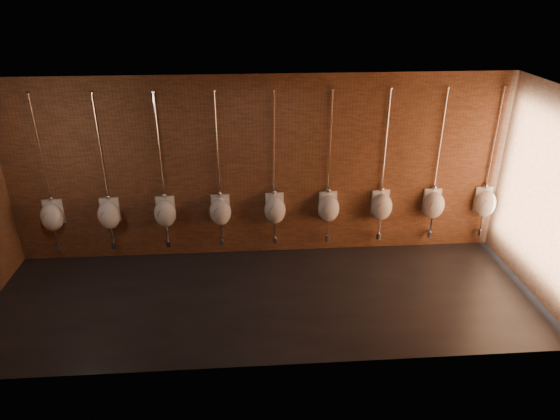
{
  "coord_description": "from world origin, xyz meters",
  "views": [
    {
      "loc": [
        -0.25,
        -6.5,
        4.61
      ],
      "look_at": [
        0.29,
        0.9,
        1.1
      ],
      "focal_mm": 32.0,
      "sensor_mm": 36.0,
      "label": 1
    }
  ],
  "objects_px": {
    "urinal_1": "(52,216)",
    "urinal_9": "(485,203)",
    "urinal_8": "(434,204)",
    "urinal_2": "(109,214)",
    "urinal_3": "(165,212)",
    "urinal_6": "(329,207)",
    "urinal_4": "(220,211)",
    "urinal_7": "(381,206)",
    "urinal_5": "(275,209)"
  },
  "relations": [
    {
      "from": "urinal_3",
      "to": "urinal_9",
      "type": "relative_size",
      "value": 1.0
    },
    {
      "from": "urinal_8",
      "to": "urinal_9",
      "type": "distance_m",
      "value": 0.95
    },
    {
      "from": "urinal_2",
      "to": "urinal_9",
      "type": "height_order",
      "value": "same"
    },
    {
      "from": "urinal_2",
      "to": "urinal_7",
      "type": "relative_size",
      "value": 1.0
    },
    {
      "from": "urinal_4",
      "to": "urinal_7",
      "type": "height_order",
      "value": "same"
    },
    {
      "from": "urinal_3",
      "to": "urinal_4",
      "type": "xyz_separation_m",
      "value": [
        0.95,
        0.0,
        0.0
      ]
    },
    {
      "from": "urinal_3",
      "to": "urinal_9",
      "type": "bearing_deg",
      "value": 0.0
    },
    {
      "from": "urinal_3",
      "to": "urinal_6",
      "type": "bearing_deg",
      "value": 0.0
    },
    {
      "from": "urinal_3",
      "to": "urinal_9",
      "type": "distance_m",
      "value": 5.69
    },
    {
      "from": "urinal_3",
      "to": "urinal_9",
      "type": "height_order",
      "value": "same"
    },
    {
      "from": "urinal_9",
      "to": "urinal_2",
      "type": "bearing_deg",
      "value": 180.0
    },
    {
      "from": "urinal_4",
      "to": "urinal_5",
      "type": "relative_size",
      "value": 1.0
    },
    {
      "from": "urinal_7",
      "to": "urinal_6",
      "type": "bearing_deg",
      "value": 180.0
    },
    {
      "from": "urinal_5",
      "to": "urinal_8",
      "type": "xyz_separation_m",
      "value": [
        2.85,
        0.0,
        0.0
      ]
    },
    {
      "from": "urinal_2",
      "to": "urinal_4",
      "type": "relative_size",
      "value": 1.0
    },
    {
      "from": "urinal_1",
      "to": "urinal_3",
      "type": "height_order",
      "value": "same"
    },
    {
      "from": "urinal_3",
      "to": "urinal_6",
      "type": "distance_m",
      "value": 2.85
    },
    {
      "from": "urinal_4",
      "to": "urinal_7",
      "type": "xyz_separation_m",
      "value": [
        2.85,
        0.0,
        0.0
      ]
    },
    {
      "from": "urinal_1",
      "to": "urinal_9",
      "type": "relative_size",
      "value": 1.0
    },
    {
      "from": "urinal_2",
      "to": "urinal_5",
      "type": "height_order",
      "value": "same"
    },
    {
      "from": "urinal_1",
      "to": "urinal_4",
      "type": "height_order",
      "value": "same"
    },
    {
      "from": "urinal_6",
      "to": "urinal_5",
      "type": "bearing_deg",
      "value": 180.0
    },
    {
      "from": "urinal_3",
      "to": "urinal_6",
      "type": "height_order",
      "value": "same"
    },
    {
      "from": "urinal_5",
      "to": "urinal_8",
      "type": "height_order",
      "value": "same"
    },
    {
      "from": "urinal_3",
      "to": "urinal_1",
      "type": "bearing_deg",
      "value": 180.0
    },
    {
      "from": "urinal_1",
      "to": "urinal_3",
      "type": "distance_m",
      "value": 1.9
    },
    {
      "from": "urinal_7",
      "to": "urinal_5",
      "type": "bearing_deg",
      "value": 180.0
    },
    {
      "from": "urinal_3",
      "to": "urinal_7",
      "type": "bearing_deg",
      "value": 0.0
    },
    {
      "from": "urinal_1",
      "to": "urinal_2",
      "type": "height_order",
      "value": "same"
    },
    {
      "from": "urinal_4",
      "to": "urinal_1",
      "type": "bearing_deg",
      "value": 180.0
    },
    {
      "from": "urinal_1",
      "to": "urinal_8",
      "type": "xyz_separation_m",
      "value": [
        6.64,
        0.0,
        0.0
      ]
    },
    {
      "from": "urinal_2",
      "to": "urinal_6",
      "type": "height_order",
      "value": "same"
    },
    {
      "from": "urinal_6",
      "to": "urinal_9",
      "type": "xyz_separation_m",
      "value": [
        2.85,
        0.0,
        0.0
      ]
    },
    {
      "from": "urinal_8",
      "to": "urinal_9",
      "type": "xyz_separation_m",
      "value": [
        0.95,
        0.0,
        0.0
      ]
    },
    {
      "from": "urinal_3",
      "to": "urinal_5",
      "type": "xyz_separation_m",
      "value": [
        1.9,
        0.0,
        0.0
      ]
    },
    {
      "from": "urinal_5",
      "to": "urinal_7",
      "type": "xyz_separation_m",
      "value": [
        1.9,
        0.0,
        0.0
      ]
    },
    {
      "from": "urinal_1",
      "to": "urinal_5",
      "type": "xyz_separation_m",
      "value": [
        3.79,
        0.0,
        0.0
      ]
    },
    {
      "from": "urinal_7",
      "to": "urinal_8",
      "type": "distance_m",
      "value": 0.95
    },
    {
      "from": "urinal_5",
      "to": "urinal_7",
      "type": "height_order",
      "value": "same"
    },
    {
      "from": "urinal_1",
      "to": "urinal_9",
      "type": "bearing_deg",
      "value": 0.0
    },
    {
      "from": "urinal_3",
      "to": "urinal_4",
      "type": "distance_m",
      "value": 0.95
    },
    {
      "from": "urinal_1",
      "to": "urinal_7",
      "type": "relative_size",
      "value": 1.0
    },
    {
      "from": "urinal_3",
      "to": "urinal_6",
      "type": "relative_size",
      "value": 1.0
    },
    {
      "from": "urinal_2",
      "to": "urinal_4",
      "type": "xyz_separation_m",
      "value": [
        1.9,
        0.0,
        0.0
      ]
    },
    {
      "from": "urinal_5",
      "to": "urinal_8",
      "type": "bearing_deg",
      "value": 0.0
    },
    {
      "from": "urinal_1",
      "to": "urinal_7",
      "type": "distance_m",
      "value": 5.69
    },
    {
      "from": "urinal_3",
      "to": "urinal_4",
      "type": "bearing_deg",
      "value": 0.0
    },
    {
      "from": "urinal_8",
      "to": "urinal_2",
      "type": "bearing_deg",
      "value": 180.0
    },
    {
      "from": "urinal_4",
      "to": "urinal_7",
      "type": "distance_m",
      "value": 2.85
    },
    {
      "from": "urinal_3",
      "to": "urinal_6",
      "type": "xyz_separation_m",
      "value": [
        2.85,
        0.0,
        0.0
      ]
    }
  ]
}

